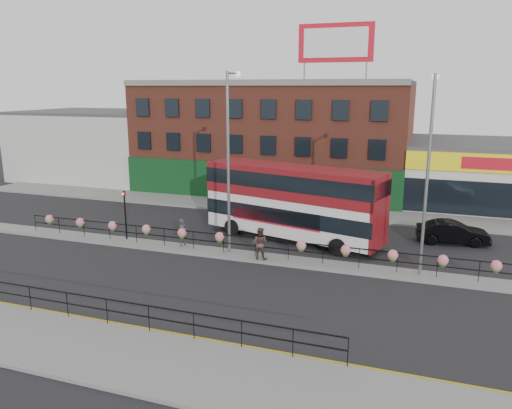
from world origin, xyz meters
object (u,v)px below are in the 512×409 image
(car, at_px, (453,232))
(pedestrian_b, at_px, (260,243))
(double_decker_bus, at_px, (293,195))
(lamp_column_east, at_px, (429,159))
(lamp_column_west, at_px, (230,147))
(pedestrian_a, at_px, (183,232))

(car, bearing_deg, pedestrian_b, 117.16)
(double_decker_bus, distance_m, pedestrian_b, 5.09)
(double_decker_bus, relative_size, lamp_column_east, 1.19)
(lamp_column_west, bearing_deg, pedestrian_b, -21.44)
(double_decker_bus, xyz_separation_m, lamp_column_east, (8.08, -3.93, 3.28))
(car, xyz_separation_m, lamp_column_west, (-12.68, -6.41, 5.66))
(double_decker_bus, bearing_deg, pedestrian_b, -98.21)
(lamp_column_west, bearing_deg, car, 26.82)
(pedestrian_a, xyz_separation_m, pedestrian_b, (5.32, -0.77, 0.08))
(double_decker_bus, distance_m, pedestrian_a, 7.43)
(lamp_column_east, bearing_deg, car, 74.48)
(double_decker_bus, xyz_separation_m, car, (9.88, 2.56, -2.25))
(car, distance_m, lamp_column_west, 15.30)
(double_decker_bus, bearing_deg, lamp_column_east, -25.96)
(double_decker_bus, distance_m, lamp_column_east, 9.56)
(car, relative_size, pedestrian_a, 2.69)
(double_decker_bus, height_order, pedestrian_b, double_decker_bus)
(pedestrian_a, distance_m, pedestrian_b, 5.38)
(pedestrian_b, height_order, lamp_column_west, lamp_column_west)
(pedestrian_a, bearing_deg, pedestrian_b, -82.61)
(car, height_order, pedestrian_b, pedestrian_b)
(double_decker_bus, bearing_deg, car, 14.55)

